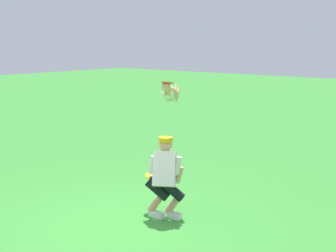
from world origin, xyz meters
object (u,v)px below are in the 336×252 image
frisbee_held (153,175)px  frisbee_flying (167,83)px  dog (171,93)px  person (165,175)px

frisbee_held → frisbee_flying: bearing=-58.6°
dog → frisbee_held: size_ratio=3.78×
dog → frisbee_flying: frisbee_flying is taller
person → dog: bearing=5.4°
frisbee_flying → frisbee_held: (-0.86, 1.41, -1.36)m
frisbee_flying → frisbee_held: size_ratio=0.89×
dog → frisbee_flying: (-0.16, 0.29, 0.24)m
frisbee_flying → dog: bearing=-61.3°
person → frisbee_held: bearing=38.4°
person → frisbee_flying: size_ratio=5.54×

